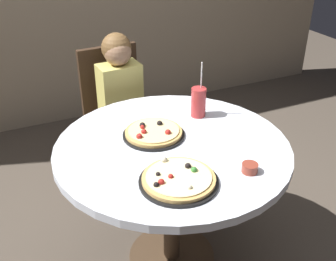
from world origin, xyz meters
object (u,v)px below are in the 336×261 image
dining_table (172,163)px  diner_child (126,127)px  sauce_bowl (250,168)px  pizza_veggie (154,133)px  chair_wooden (116,110)px  pizza_cheese (178,179)px  soda_cup (198,102)px

dining_table → diner_child: diner_child is taller
sauce_bowl → pizza_veggie: bearing=119.2°
dining_table → chair_wooden: 0.90m
diner_child → pizza_veggie: bearing=-95.2°
sauce_bowl → pizza_cheese: bearing=169.4°
chair_wooden → soda_cup: 0.79m
pizza_cheese → soda_cup: size_ratio=1.08×
sauce_bowl → dining_table: bearing=120.7°
chair_wooden → dining_table: bearing=-89.7°
dining_table → pizza_veggie: size_ratio=3.68×
chair_wooden → soda_cup: soda_cup is taller
dining_table → soda_cup: (0.25, 0.21, 0.19)m
chair_wooden → diner_child: diner_child is taller
sauce_bowl → chair_wooden: bearing=99.6°
sauce_bowl → soda_cup: bearing=85.0°
dining_table → pizza_veggie: (-0.05, 0.11, 0.12)m
dining_table → pizza_cheese: pizza_cheese is taller
pizza_veggie → chair_wooden: bearing=86.7°
soda_cup → diner_child: bearing=116.5°
dining_table → sauce_bowl: (0.20, -0.34, 0.13)m
dining_table → pizza_cheese: (-0.11, -0.29, 0.12)m
pizza_veggie → sauce_bowl: 0.52m
chair_wooden → diner_child: size_ratio=0.88×
soda_cup → sauce_bowl: (-0.05, -0.56, -0.06)m
pizza_veggie → sauce_bowl: (0.25, -0.46, 0.00)m
chair_wooden → soda_cup: size_ratio=3.09×
dining_table → pizza_cheese: size_ratio=3.40×
pizza_veggie → dining_table: bearing=-65.8°
chair_wooden → pizza_veggie: bearing=-93.3°
dining_table → sauce_bowl: bearing=-59.3°
chair_wooden → sauce_bowl: size_ratio=13.57×
chair_wooden → soda_cup: (0.26, -0.68, 0.30)m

